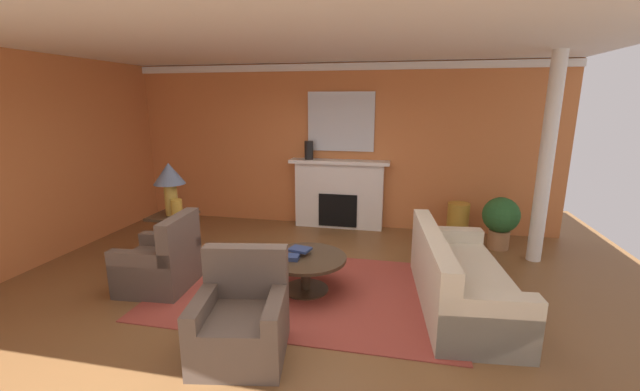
{
  "coord_description": "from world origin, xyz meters",
  "views": [
    {
      "loc": [
        1.33,
        -4.29,
        2.29
      ],
      "look_at": [
        0.2,
        1.0,
        1.0
      ],
      "focal_mm": 22.29,
      "sensor_mm": 36.0,
      "label": 1
    }
  ],
  "objects_px": {
    "fireplace": "(339,196)",
    "table_lamp": "(169,179)",
    "vase_mantel_left": "(309,150)",
    "potted_plant": "(501,219)",
    "vase_tall_corner": "(458,222)",
    "armchair_near_window": "(161,265)",
    "armchair_facing_fireplace": "(241,323)",
    "sofa": "(458,281)",
    "coffee_table": "(306,265)",
    "vase_on_side_table": "(177,208)",
    "mantel_mirror": "(341,122)",
    "side_table": "(174,234)"
  },
  "relations": [
    {
      "from": "fireplace",
      "to": "vase_tall_corner",
      "type": "relative_size",
      "value": 2.8
    },
    {
      "from": "sofa",
      "to": "armchair_near_window",
      "type": "xyz_separation_m",
      "value": [
        -3.56,
        -0.3,
        0.01
      ]
    },
    {
      "from": "table_lamp",
      "to": "vase_on_side_table",
      "type": "height_order",
      "value": "table_lamp"
    },
    {
      "from": "fireplace",
      "to": "coffee_table",
      "type": "relative_size",
      "value": 1.8
    },
    {
      "from": "sofa",
      "to": "armchair_facing_fireplace",
      "type": "xyz_separation_m",
      "value": [
        -2.05,
        -1.34,
        0.01
      ]
    },
    {
      "from": "sofa",
      "to": "fireplace",
      "type": "bearing_deg",
      "value": 124.52
    },
    {
      "from": "coffee_table",
      "to": "table_lamp",
      "type": "distance_m",
      "value": 2.35
    },
    {
      "from": "vase_mantel_left",
      "to": "mantel_mirror",
      "type": "bearing_deg",
      "value": 17.18
    },
    {
      "from": "mantel_mirror",
      "to": "sofa",
      "type": "relative_size",
      "value": 0.55
    },
    {
      "from": "vase_tall_corner",
      "to": "coffee_table",
      "type": "bearing_deg",
      "value": -131.3
    },
    {
      "from": "mantel_mirror",
      "to": "armchair_near_window",
      "type": "relative_size",
      "value": 1.26
    },
    {
      "from": "coffee_table",
      "to": "potted_plant",
      "type": "bearing_deg",
      "value": 37.87
    },
    {
      "from": "armchair_near_window",
      "to": "armchair_facing_fireplace",
      "type": "xyz_separation_m",
      "value": [
        1.51,
        -1.04,
        0.0
      ]
    },
    {
      "from": "table_lamp",
      "to": "vase_on_side_table",
      "type": "relative_size",
      "value": 2.89
    },
    {
      "from": "sofa",
      "to": "coffee_table",
      "type": "bearing_deg",
      "value": -179.73
    },
    {
      "from": "vase_mantel_left",
      "to": "potted_plant",
      "type": "height_order",
      "value": "vase_mantel_left"
    },
    {
      "from": "mantel_mirror",
      "to": "table_lamp",
      "type": "relative_size",
      "value": 1.6
    },
    {
      "from": "table_lamp",
      "to": "potted_plant",
      "type": "bearing_deg",
      "value": 17.61
    },
    {
      "from": "fireplace",
      "to": "vase_mantel_left",
      "type": "distance_m",
      "value": 1.0
    },
    {
      "from": "armchair_facing_fireplace",
      "to": "vase_on_side_table",
      "type": "xyz_separation_m",
      "value": [
        -1.69,
        1.76,
        0.52
      ]
    },
    {
      "from": "mantel_mirror",
      "to": "sofa",
      "type": "xyz_separation_m",
      "value": [
        1.8,
        -2.74,
        -1.63
      ]
    },
    {
      "from": "mantel_mirror",
      "to": "armchair_near_window",
      "type": "bearing_deg",
      "value": -120.04
    },
    {
      "from": "coffee_table",
      "to": "armchair_near_window",
      "type": "bearing_deg",
      "value": -170.69
    },
    {
      "from": "armchair_facing_fireplace",
      "to": "potted_plant",
      "type": "relative_size",
      "value": 1.14
    },
    {
      "from": "sofa",
      "to": "armchair_facing_fireplace",
      "type": "relative_size",
      "value": 2.29
    },
    {
      "from": "sofa",
      "to": "vase_on_side_table",
      "type": "distance_m",
      "value": 3.8
    },
    {
      "from": "armchair_facing_fireplace",
      "to": "table_lamp",
      "type": "relative_size",
      "value": 1.27
    },
    {
      "from": "table_lamp",
      "to": "vase_mantel_left",
      "type": "bearing_deg",
      "value": 52.91
    },
    {
      "from": "vase_tall_corner",
      "to": "vase_mantel_left",
      "type": "height_order",
      "value": "vase_mantel_left"
    },
    {
      "from": "vase_on_side_table",
      "to": "vase_tall_corner",
      "type": "distance_m",
      "value": 4.46
    },
    {
      "from": "mantel_mirror",
      "to": "vase_tall_corner",
      "type": "bearing_deg",
      "value": -11.48
    },
    {
      "from": "armchair_near_window",
      "to": "coffee_table",
      "type": "relative_size",
      "value": 0.95
    },
    {
      "from": "armchair_near_window",
      "to": "coffee_table",
      "type": "height_order",
      "value": "armchair_near_window"
    },
    {
      "from": "armchair_near_window",
      "to": "armchair_facing_fireplace",
      "type": "bearing_deg",
      "value": -34.59
    },
    {
      "from": "mantel_mirror",
      "to": "table_lamp",
      "type": "xyz_separation_m",
      "value": [
        -2.08,
        -2.2,
        -0.71
      ]
    },
    {
      "from": "fireplace",
      "to": "table_lamp",
      "type": "xyz_separation_m",
      "value": [
        -2.08,
        -2.08,
        0.63
      ]
    },
    {
      "from": "armchair_facing_fireplace",
      "to": "vase_tall_corner",
      "type": "bearing_deg",
      "value": 57.66
    },
    {
      "from": "armchair_facing_fireplace",
      "to": "vase_on_side_table",
      "type": "relative_size",
      "value": 3.66
    },
    {
      "from": "coffee_table",
      "to": "vase_on_side_table",
      "type": "bearing_deg",
      "value": 167.66
    },
    {
      "from": "fireplace",
      "to": "vase_mantel_left",
      "type": "xyz_separation_m",
      "value": [
        -0.55,
        -0.05,
        0.83
      ]
    },
    {
      "from": "table_lamp",
      "to": "vase_tall_corner",
      "type": "height_order",
      "value": "table_lamp"
    },
    {
      "from": "fireplace",
      "to": "mantel_mirror",
      "type": "height_order",
      "value": "mantel_mirror"
    },
    {
      "from": "fireplace",
      "to": "vase_on_side_table",
      "type": "distance_m",
      "value": 2.94
    },
    {
      "from": "fireplace",
      "to": "armchair_near_window",
      "type": "distance_m",
      "value": 3.42
    },
    {
      "from": "armchair_near_window",
      "to": "sofa",
      "type": "bearing_deg",
      "value": 4.82
    },
    {
      "from": "side_table",
      "to": "potted_plant",
      "type": "distance_m",
      "value": 4.99
    },
    {
      "from": "armchair_facing_fireplace",
      "to": "coffee_table",
      "type": "xyz_separation_m",
      "value": [
        0.27,
        1.33,
        0.03
      ]
    },
    {
      "from": "sofa",
      "to": "side_table",
      "type": "height_order",
      "value": "sofa"
    },
    {
      "from": "coffee_table",
      "to": "vase_tall_corner",
      "type": "distance_m",
      "value": 3.1
    },
    {
      "from": "potted_plant",
      "to": "side_table",
      "type": "bearing_deg",
      "value": -162.39
    }
  ]
}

